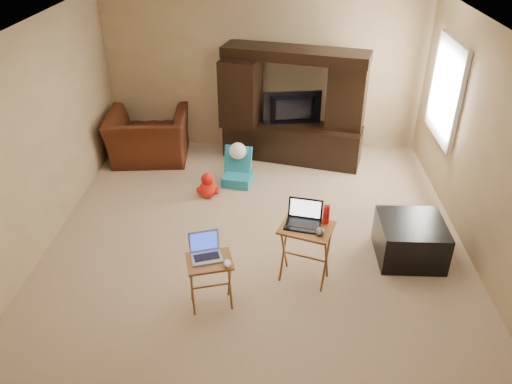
{
  "coord_description": "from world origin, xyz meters",
  "views": [
    {
      "loc": [
        0.21,
        -4.96,
        3.63
      ],
      "look_at": [
        0.0,
        -0.2,
        0.8
      ],
      "focal_mm": 35.0,
      "sensor_mm": 36.0,
      "label": 1
    }
  ],
  "objects_px": {
    "push_toy": "(341,147)",
    "laptop_left": "(206,249)",
    "tray_table_left": "(211,283)",
    "laptop_right": "(303,216)",
    "mouse_right": "(320,232)",
    "entertainment_center": "(293,106)",
    "child_rocker": "(237,168)",
    "television": "(293,110)",
    "plush_toy": "(208,185)",
    "tray_table_right": "(305,253)",
    "ottoman": "(410,240)",
    "mouse_left": "(227,264)",
    "recliner": "(149,137)",
    "water_bottle": "(326,215)"
  },
  "relations": [
    {
      "from": "entertainment_center",
      "to": "child_rocker",
      "type": "relative_size",
      "value": 4.06
    },
    {
      "from": "push_toy",
      "to": "laptop_left",
      "type": "distance_m",
      "value": 3.8
    },
    {
      "from": "ottoman",
      "to": "water_bottle",
      "type": "bearing_deg",
      "value": -160.08
    },
    {
      "from": "child_rocker",
      "to": "plush_toy",
      "type": "distance_m",
      "value": 0.55
    },
    {
      "from": "entertainment_center",
      "to": "water_bottle",
      "type": "xyz_separation_m",
      "value": [
        0.29,
        -2.87,
        -0.08
      ]
    },
    {
      "from": "tray_table_right",
      "to": "mouse_right",
      "type": "height_order",
      "value": "mouse_right"
    },
    {
      "from": "tray_table_right",
      "to": "television",
      "type": "bearing_deg",
      "value": 110.63
    },
    {
      "from": "water_bottle",
      "to": "entertainment_center",
      "type": "bearing_deg",
      "value": 95.68
    },
    {
      "from": "mouse_left",
      "to": "plush_toy",
      "type": "bearing_deg",
      "value": 102.58
    },
    {
      "from": "recliner",
      "to": "water_bottle",
      "type": "height_order",
      "value": "water_bottle"
    },
    {
      "from": "recliner",
      "to": "laptop_left",
      "type": "relative_size",
      "value": 3.99
    },
    {
      "from": "laptop_left",
      "to": "television",
      "type": "bearing_deg",
      "value": 56.99
    },
    {
      "from": "child_rocker",
      "to": "mouse_right",
      "type": "relative_size",
      "value": 3.77
    },
    {
      "from": "laptop_left",
      "to": "ottoman",
      "type": "bearing_deg",
      "value": 3.7
    },
    {
      "from": "ottoman",
      "to": "television",
      "type": "bearing_deg",
      "value": 118.21
    },
    {
      "from": "mouse_right",
      "to": "water_bottle",
      "type": "relative_size",
      "value": 0.66
    },
    {
      "from": "child_rocker",
      "to": "water_bottle",
      "type": "xyz_separation_m",
      "value": [
        1.09,
        -2.0,
        0.53
      ]
    },
    {
      "from": "child_rocker",
      "to": "laptop_right",
      "type": "height_order",
      "value": "laptop_right"
    },
    {
      "from": "television",
      "to": "tray_table_right",
      "type": "distance_m",
      "value": 2.95
    },
    {
      "from": "ottoman",
      "to": "laptop_right",
      "type": "height_order",
      "value": "laptop_right"
    },
    {
      "from": "laptop_left",
      "to": "laptop_right",
      "type": "xyz_separation_m",
      "value": [
        0.95,
        0.44,
        0.11
      ]
    },
    {
      "from": "entertainment_center",
      "to": "laptop_right",
      "type": "distance_m",
      "value": 2.93
    },
    {
      "from": "plush_toy",
      "to": "tray_table_right",
      "type": "relative_size",
      "value": 0.54
    },
    {
      "from": "laptop_left",
      "to": "laptop_right",
      "type": "relative_size",
      "value": 0.83
    },
    {
      "from": "child_rocker",
      "to": "push_toy",
      "type": "bearing_deg",
      "value": 38.33
    },
    {
      "from": "plush_toy",
      "to": "mouse_left",
      "type": "xyz_separation_m",
      "value": [
        0.49,
        -2.21,
        0.41
      ]
    },
    {
      "from": "television",
      "to": "laptop_left",
      "type": "distance_m",
      "value": 3.45
    },
    {
      "from": "television",
      "to": "tray_table_right",
      "type": "bearing_deg",
      "value": 82.99
    },
    {
      "from": "child_rocker",
      "to": "laptop_right",
      "type": "relative_size",
      "value": 1.46
    },
    {
      "from": "child_rocker",
      "to": "ottoman",
      "type": "xyz_separation_m",
      "value": [
        2.12,
        -1.63,
        -0.03
      ]
    },
    {
      "from": "television",
      "to": "laptop_right",
      "type": "distance_m",
      "value": 2.89
    },
    {
      "from": "tray_table_right",
      "to": "mouse_right",
      "type": "bearing_deg",
      "value": -23.76
    },
    {
      "from": "recliner",
      "to": "child_rocker",
      "type": "xyz_separation_m",
      "value": [
        1.44,
        -0.72,
        -0.13
      ]
    },
    {
      "from": "mouse_right",
      "to": "laptop_right",
      "type": "bearing_deg",
      "value": 140.53
    },
    {
      "from": "push_toy",
      "to": "tray_table_right",
      "type": "distance_m",
      "value": 3.03
    },
    {
      "from": "tray_table_left",
      "to": "mouse_left",
      "type": "height_order",
      "value": "mouse_left"
    },
    {
      "from": "television",
      "to": "child_rocker",
      "type": "xyz_separation_m",
      "value": [
        -0.8,
        -0.83,
        -0.58
      ]
    },
    {
      "from": "television",
      "to": "tray_table_left",
      "type": "distance_m",
      "value": 3.51
    },
    {
      "from": "ottoman",
      "to": "tray_table_right",
      "type": "height_order",
      "value": "tray_table_right"
    },
    {
      "from": "entertainment_center",
      "to": "tray_table_right",
      "type": "bearing_deg",
      "value": -73.79
    },
    {
      "from": "tray_table_left",
      "to": "water_bottle",
      "type": "height_order",
      "value": "water_bottle"
    },
    {
      "from": "recliner",
      "to": "mouse_right",
      "type": "relative_size",
      "value": 8.58
    },
    {
      "from": "tray_table_left",
      "to": "laptop_right",
      "type": "bearing_deg",
      "value": 12.02
    },
    {
      "from": "push_toy",
      "to": "tray_table_right",
      "type": "xyz_separation_m",
      "value": [
        -0.7,
        -2.95,
        0.13
      ]
    },
    {
      "from": "tray_table_left",
      "to": "laptop_right",
      "type": "distance_m",
      "value": 1.16
    },
    {
      "from": "child_rocker",
      "to": "laptop_right",
      "type": "distance_m",
      "value": 2.29
    },
    {
      "from": "child_rocker",
      "to": "laptop_left",
      "type": "bearing_deg",
      "value": -82.86
    },
    {
      "from": "mouse_right",
      "to": "entertainment_center",
      "type": "bearing_deg",
      "value": 94.02
    },
    {
      "from": "recliner",
      "to": "tray_table_left",
      "type": "height_order",
      "value": "recliner"
    },
    {
      "from": "television",
      "to": "recliner",
      "type": "distance_m",
      "value": 2.29
    }
  ]
}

